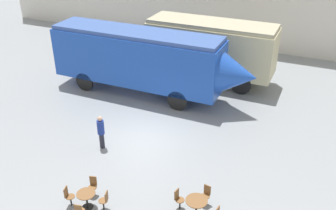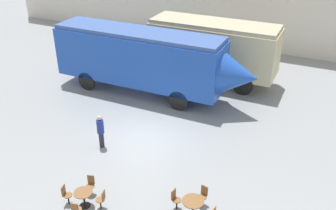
{
  "view_description": "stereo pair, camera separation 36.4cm",
  "coord_description": "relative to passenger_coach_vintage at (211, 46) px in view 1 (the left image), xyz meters",
  "views": [
    {
      "loc": [
        7.62,
        -14.1,
        10.51
      ],
      "look_at": [
        0.93,
        1.0,
        1.6
      ],
      "focal_mm": 40.0,
      "sensor_mm": 36.0,
      "label": 1
    },
    {
      "loc": [
        7.95,
        -13.95,
        10.51
      ],
      "look_at": [
        0.93,
        1.0,
        1.6
      ],
      "focal_mm": 40.0,
      "sensor_mm": 36.0,
      "label": 2
    }
  ],
  "objects": [
    {
      "name": "ground_plane",
      "position": [
        -0.79,
        -8.18,
        -2.38
      ],
      "size": [
        80.0,
        80.0,
        0.0
      ],
      "primitive_type": "plane",
      "color": "gray"
    },
    {
      "name": "passenger_coach_vintage",
      "position": [
        0.0,
        0.0,
        0.0
      ],
      "size": [
        8.24,
        2.7,
        3.97
      ],
      "color": "beige",
      "rests_on": "ground_plane"
    },
    {
      "name": "streamlined_locomotive",
      "position": [
        -2.77,
        -3.63,
        -0.03
      ],
      "size": [
        12.57,
        2.46,
        3.98
      ],
      "color": "blue",
      "rests_on": "ground_plane"
    },
    {
      "name": "cafe_table_mid",
      "position": [
        -0.52,
        -13.48,
        -1.86
      ],
      "size": [
        0.73,
        0.73,
        0.7
      ],
      "color": "black",
      "rests_on": "ground_plane"
    },
    {
      "name": "cafe_table_far",
      "position": [
        3.53,
        -12.19,
        -1.77
      ],
      "size": [
        0.84,
        0.84,
        0.78
      ],
      "color": "black",
      "rests_on": "ground_plane"
    },
    {
      "name": "cafe_chair_5",
      "position": [
        -0.7,
        -12.76,
        -1.87
      ],
      "size": [
        0.36,
        0.38,
        0.87
      ],
      "rotation": [
        0.0,
        0.0,
        4.96
      ],
      "color": "black",
      "rests_on": "ground_plane"
    },
    {
      "name": "cafe_chair_6",
      "position": [
        -1.24,
        -13.66,
        -1.87
      ],
      "size": [
        0.38,
        0.36,
        0.87
      ],
      "rotation": [
        0.0,
        0.0,
        6.53
      ],
      "color": "black",
      "rests_on": "ground_plane"
    },
    {
      "name": "cafe_chair_8",
      "position": [
        0.2,
        -13.3,
        -1.87
      ],
      "size": [
        0.38,
        0.36,
        0.87
      ],
      "rotation": [
        0.0,
        0.0,
        9.68
      ],
      "color": "black",
      "rests_on": "ground_plane"
    },
    {
      "name": "cafe_chair_10",
      "position": [
        3.65,
        -11.41,
        -1.87
      ],
      "size": [
        0.36,
        0.37,
        0.87
      ],
      "rotation": [
        0.0,
        0.0,
        10.83
      ],
      "color": "black",
      "rests_on": "ground_plane"
    },
    {
      "name": "cafe_chair_11",
      "position": [
        2.75,
        -12.07,
        -1.87
      ],
      "size": [
        0.37,
        0.36,
        0.87
      ],
      "rotation": [
        0.0,
        0.0,
        12.41
      ],
      "color": "black",
      "rests_on": "ground_plane"
    },
    {
      "name": "visitor_person",
      "position": [
        -2.22,
        -9.75,
        -1.43
      ],
      "size": [
        0.34,
        0.34,
        1.74
      ],
      "color": "#262633",
      "rests_on": "ground_plane"
    }
  ]
}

